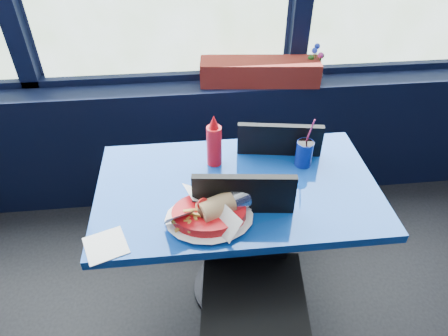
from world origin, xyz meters
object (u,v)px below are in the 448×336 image
at_px(flower_vase, 315,71).
at_px(soda_cup, 304,153).
at_px(chair_near_back, 266,175).
at_px(planter_box, 260,72).
at_px(chair_near_front, 249,268).
at_px(ketchup_bottle, 214,143).
at_px(food_basket, 211,212).
at_px(near_table, 237,215).

distance_m(flower_vase, soda_cup, 0.75).
relative_size(chair_near_back, planter_box, 1.32).
xyz_separation_m(chair_near_front, flower_vase, (0.54, 1.09, 0.34)).
bearing_deg(ketchup_bottle, food_basket, -97.13).
relative_size(near_table, chair_near_back, 1.32).
bearing_deg(flower_vase, ketchup_bottle, -134.48).
distance_m(near_table, flower_vase, 1.04).
distance_m(chair_near_front, flower_vase, 1.27).
bearing_deg(planter_box, soda_cup, -78.24).
relative_size(ketchup_bottle, soda_cup, 0.99).
xyz_separation_m(planter_box, soda_cup, (0.08, -0.73, -0.05)).
xyz_separation_m(chair_near_back, food_basket, (-0.33, -0.51, 0.27)).
relative_size(chair_near_front, flower_vase, 4.11).
bearing_deg(planter_box, flower_vase, 2.17).
height_order(planter_box, food_basket, planter_box).
bearing_deg(planter_box, chair_near_front, -95.53).
bearing_deg(flower_vase, near_table, -124.20).
bearing_deg(flower_vase, soda_cup, -109.05).
height_order(chair_near_back, planter_box, planter_box).
relative_size(flower_vase, ketchup_bottle, 0.89).
bearing_deg(soda_cup, chair_near_back, 118.68).
bearing_deg(soda_cup, ketchup_bottle, 172.55).
bearing_deg(chair_near_back, near_table, 67.15).
bearing_deg(chair_near_front, flower_vase, 70.24).
bearing_deg(near_table, soda_cup, 20.20).
distance_m(chair_near_back, planter_box, 0.63).
bearing_deg(flower_vase, chair_near_back, -125.36).
relative_size(near_table, planter_box, 1.75).
xyz_separation_m(near_table, food_basket, (-0.13, -0.19, 0.22)).
height_order(planter_box, flower_vase, flower_vase).
bearing_deg(food_basket, soda_cup, 34.84).
xyz_separation_m(chair_near_back, flower_vase, (0.36, 0.50, 0.35)).
distance_m(near_table, chair_near_front, 0.27).
relative_size(chair_near_back, flower_vase, 4.03).
xyz_separation_m(chair_near_front, soda_cup, (0.30, 0.38, 0.28)).
xyz_separation_m(chair_near_front, food_basket, (-0.15, 0.08, 0.26)).
bearing_deg(chair_near_front, ketchup_bottle, 109.66).
bearing_deg(ketchup_bottle, planter_box, 64.41).
bearing_deg(chair_near_front, near_table, 100.22).
xyz_separation_m(flower_vase, food_basket, (-0.69, -1.02, -0.08)).
bearing_deg(chair_near_front, food_basket, 158.52).
xyz_separation_m(chair_near_front, planter_box, (0.22, 1.11, 0.34)).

